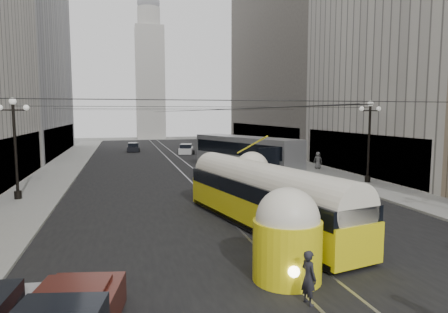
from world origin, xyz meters
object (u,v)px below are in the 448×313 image
city_bus (246,152)px  pedestrian_sidewalk_right (318,160)px  streetcar (264,196)px  pedestrian_crossing_a (309,277)px

city_bus → pedestrian_sidewalk_right: bearing=-12.2°
streetcar → pedestrian_sidewalk_right: bearing=55.6°
pedestrian_crossing_a → streetcar: bearing=-22.0°
city_bus → streetcar: bearing=-104.7°
city_bus → pedestrian_crossing_a: 27.21m
city_bus → pedestrian_crossing_a: size_ratio=8.35×
pedestrian_crossing_a → pedestrian_sidewalk_right: (13.24, 24.95, 0.17)m
pedestrian_crossing_a → pedestrian_sidewalk_right: bearing=-39.6°
pedestrian_crossing_a → pedestrian_sidewalk_right: 28.25m
pedestrian_sidewalk_right → streetcar: bearing=74.9°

